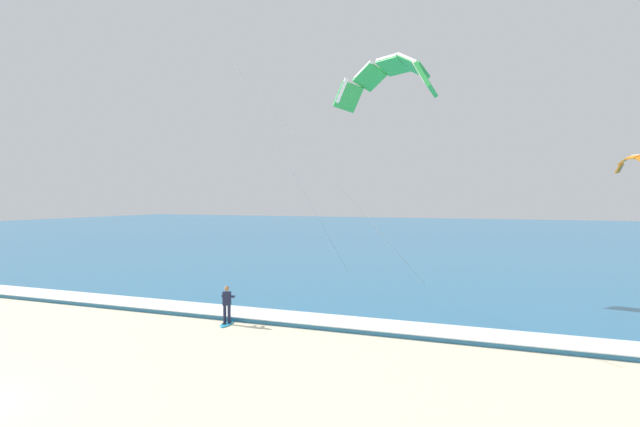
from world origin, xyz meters
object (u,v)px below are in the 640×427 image
object	(u,v)px
surfboard	(227,324)
kitesurfer	(227,303)
kite_distant	(634,162)
kite_primary	(388,77)

from	to	relation	value
surfboard	kitesurfer	bearing A→B (deg)	103.75
kite_distant	kitesurfer	bearing A→B (deg)	-116.76
surfboard	kitesurfer	size ratio (longest dim) A/B	0.87
surfboard	kite_distant	bearing A→B (deg)	63.26
kitesurfer	kite_distant	size ratio (longest dim) A/B	0.39
kite_primary	kite_distant	size ratio (longest dim) A/B	2.75
kite_distant	surfboard	bearing A→B (deg)	-116.74
surfboard	kite_distant	xyz separation A→B (m)	(21.10, 41.88, 9.09)
kitesurfer	kite_primary	world-z (taller)	kite_primary
surfboard	kitesurfer	xyz separation A→B (m)	(-0.00, 0.02, 0.91)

